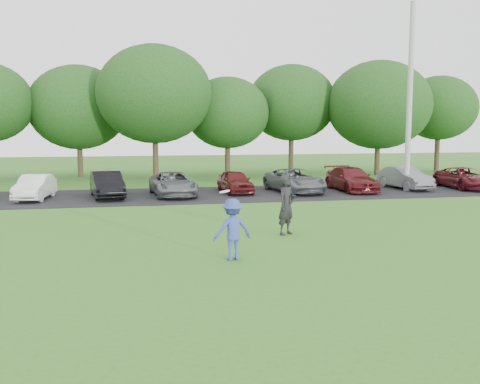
% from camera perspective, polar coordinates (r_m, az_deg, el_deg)
% --- Properties ---
extents(ground, '(100.00, 100.00, 0.00)m').
position_cam_1_polar(ground, '(14.38, 2.74, -6.83)').
color(ground, '#337020').
rests_on(ground, ground).
extents(parking_lot, '(32.00, 6.50, 0.03)m').
position_cam_1_polar(parking_lot, '(26.98, -3.94, -0.28)').
color(parking_lot, black).
rests_on(parking_lot, ground).
extents(utility_pole, '(0.28, 0.28, 9.81)m').
position_cam_1_polar(utility_pole, '(29.75, 17.64, 9.53)').
color(utility_pole, '#A9A9A4').
rests_on(utility_pole, ground).
extents(frisbee_player, '(1.12, 0.77, 1.86)m').
position_cam_1_polar(frisbee_player, '(13.83, -0.81, -4.00)').
color(frisbee_player, '#36469A').
rests_on(frisbee_player, ground).
extents(camera_bystander, '(0.83, 0.79, 1.90)m').
position_cam_1_polar(camera_bystander, '(17.05, 4.98, -1.40)').
color(camera_bystander, black).
rests_on(camera_bystander, ground).
extents(parked_cars, '(31.27, 4.96, 1.26)m').
position_cam_1_polar(parked_cars, '(26.91, -3.33, 1.01)').
color(parked_cars, '#551217').
rests_on(parked_cars, parking_lot).
extents(tree_row, '(42.39, 9.85, 8.64)m').
position_cam_1_polar(tree_row, '(36.67, -3.61, 9.32)').
color(tree_row, '#38281C').
rests_on(tree_row, ground).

